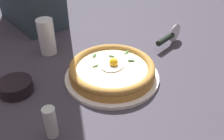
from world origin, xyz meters
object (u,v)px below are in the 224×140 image
(side_bowl, at_px, (16,87))
(pizza_cutter, at_px, (168,37))
(pepper_shaker, at_px, (51,122))
(pizza, at_px, (112,69))
(drinking_glass, at_px, (47,39))

(side_bowl, height_order, pizza_cutter, pizza_cutter)
(side_bowl, distance_m, pepper_shaker, 0.22)
(pizza, height_order, drinking_glass, drinking_glass)
(pizza_cutter, height_order, pepper_shaker, pepper_shaker)
(pizza_cutter, relative_size, drinking_glass, 1.17)
(pizza, distance_m, drinking_glass, 0.30)
(pepper_shaker, bearing_deg, side_bowl, -93.90)
(pepper_shaker, bearing_deg, drinking_glass, -121.41)
(drinking_glass, bearing_deg, pizza_cutter, 141.81)
(pizza_cutter, bearing_deg, pizza, -0.18)
(side_bowl, xyz_separation_m, pizza_cutter, (-0.57, 0.16, 0.02))
(side_bowl, xyz_separation_m, drinking_glass, (-0.20, -0.13, 0.04))
(pizza, distance_m, pepper_shaker, 0.29)
(pizza_cutter, distance_m, pepper_shaker, 0.59)
(side_bowl, bearing_deg, pizza_cutter, 164.74)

